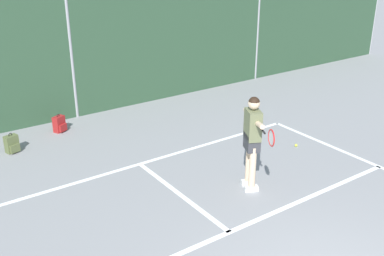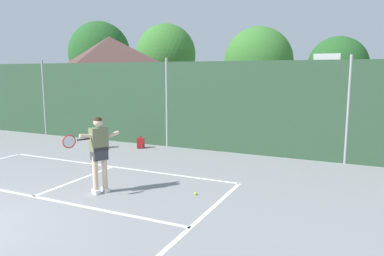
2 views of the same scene
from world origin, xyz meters
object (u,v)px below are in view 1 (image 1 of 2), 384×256
object	(u,v)px
basketball_hoop	(211,8)
backpack_red	(60,124)
tennis_ball	(296,145)
backpack_olive	(12,144)
tennis_player	(253,135)

from	to	relation	value
basketball_hoop	backpack_red	xyz separation A→B (m)	(-6.41, -2.24, -2.12)
tennis_ball	backpack_olive	xyz separation A→B (m)	(-5.48, 3.48, 0.16)
basketball_hoop	tennis_ball	distance (m)	7.05
tennis_ball	backpack_red	bearing A→B (deg)	135.89
basketball_hoop	tennis_ball	world-z (taller)	basketball_hoop
tennis_player	tennis_ball	distance (m)	2.56
basketball_hoop	backpack_red	world-z (taller)	basketball_hoop
basketball_hoop	tennis_player	bearing A→B (deg)	-121.79
tennis_player	tennis_ball	size ratio (longest dim) A/B	28.10
basketball_hoop	tennis_player	distance (m)	8.45
basketball_hoop	backpack_olive	xyz separation A→B (m)	(-7.72, -2.80, -2.12)
basketball_hoop	backpack_red	bearing A→B (deg)	-160.74
backpack_olive	tennis_ball	bearing A→B (deg)	-32.43
tennis_ball	backpack_red	size ratio (longest dim) A/B	0.14
backpack_olive	backpack_red	world-z (taller)	same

